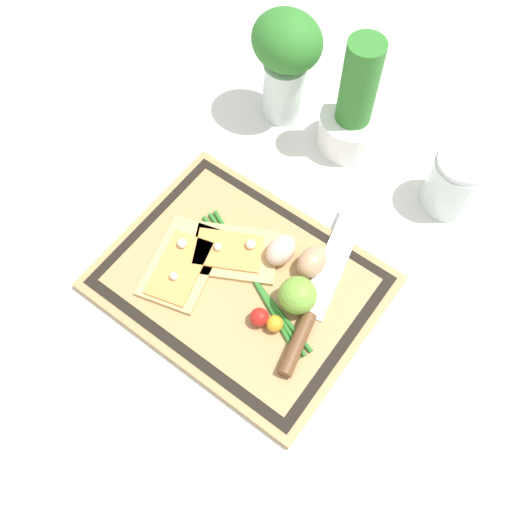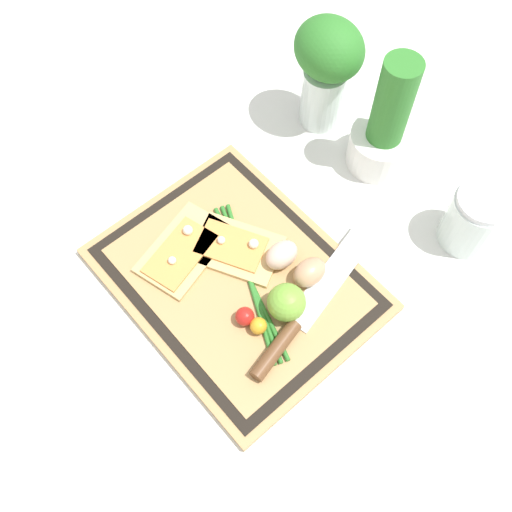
{
  "view_description": "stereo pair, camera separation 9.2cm",
  "coord_description": "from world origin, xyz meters",
  "px_view_note": "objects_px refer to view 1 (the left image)",
  "views": [
    {
      "loc": [
        0.26,
        -0.31,
        0.85
      ],
      "look_at": [
        0.0,
        0.04,
        0.03
      ],
      "focal_mm": 42.0,
      "sensor_mm": 36.0,
      "label": 1
    },
    {
      "loc": [
        0.33,
        -0.25,
        0.85
      ],
      "look_at": [
        0.0,
        0.04,
        0.03
      ],
      "focal_mm": 42.0,
      "sensor_mm": 36.0,
      "label": 2
    }
  ],
  "objects_px": {
    "egg_brown": "(312,262)",
    "lime": "(298,295)",
    "knife": "(310,314)",
    "herb_pot": "(353,112)",
    "cherry_tomato_red": "(259,317)",
    "egg_pink": "(281,250)",
    "herb_glass": "(286,58)",
    "pizza_slice_near": "(182,264)",
    "sauce_jar": "(454,184)",
    "cherry_tomato_yellow": "(275,324)",
    "pizza_slice_far": "(234,252)"
  },
  "relations": [
    {
      "from": "knife",
      "to": "lime",
      "type": "xyz_separation_m",
      "value": [
        -0.03,
        0.01,
        0.02
      ]
    },
    {
      "from": "herb_glass",
      "to": "cherry_tomato_red",
      "type": "bearing_deg",
      "value": -59.38
    },
    {
      "from": "egg_pink",
      "to": "cherry_tomato_yellow",
      "type": "distance_m",
      "value": 0.12
    },
    {
      "from": "cherry_tomato_yellow",
      "to": "herb_pot",
      "type": "distance_m",
      "value": 0.39
    },
    {
      "from": "egg_brown",
      "to": "lime",
      "type": "height_order",
      "value": "lime"
    },
    {
      "from": "lime",
      "to": "herb_glass",
      "type": "relative_size",
      "value": 0.27
    },
    {
      "from": "knife",
      "to": "herb_pot",
      "type": "relative_size",
      "value": 1.35
    },
    {
      "from": "pizza_slice_far",
      "to": "lime",
      "type": "distance_m",
      "value": 0.13
    },
    {
      "from": "herb_pot",
      "to": "cherry_tomato_red",
      "type": "bearing_deg",
      "value": -77.63
    },
    {
      "from": "egg_brown",
      "to": "herb_pot",
      "type": "distance_m",
      "value": 0.28
    },
    {
      "from": "egg_pink",
      "to": "herb_glass",
      "type": "xyz_separation_m",
      "value": [
        -0.18,
        0.26,
        0.09
      ]
    },
    {
      "from": "pizza_slice_far",
      "to": "cherry_tomato_yellow",
      "type": "relative_size",
      "value": 6.3
    },
    {
      "from": "lime",
      "to": "herb_pot",
      "type": "relative_size",
      "value": 0.26
    },
    {
      "from": "lime",
      "to": "sauce_jar",
      "type": "height_order",
      "value": "sauce_jar"
    },
    {
      "from": "cherry_tomato_red",
      "to": "sauce_jar",
      "type": "height_order",
      "value": "sauce_jar"
    },
    {
      "from": "knife",
      "to": "herb_pot",
      "type": "height_order",
      "value": "herb_pot"
    },
    {
      "from": "egg_brown",
      "to": "sauce_jar",
      "type": "distance_m",
      "value": 0.27
    },
    {
      "from": "egg_brown",
      "to": "sauce_jar",
      "type": "bearing_deg",
      "value": 66.87
    },
    {
      "from": "cherry_tomato_red",
      "to": "sauce_jar",
      "type": "relative_size",
      "value": 0.26
    },
    {
      "from": "lime",
      "to": "cherry_tomato_red",
      "type": "distance_m",
      "value": 0.06
    },
    {
      "from": "cherry_tomato_red",
      "to": "cherry_tomato_yellow",
      "type": "relative_size",
      "value": 1.11
    },
    {
      "from": "pizza_slice_far",
      "to": "cherry_tomato_red",
      "type": "relative_size",
      "value": 5.67
    },
    {
      "from": "egg_pink",
      "to": "cherry_tomato_red",
      "type": "distance_m",
      "value": 0.11
    },
    {
      "from": "sauce_jar",
      "to": "egg_brown",
      "type": "bearing_deg",
      "value": -113.13
    },
    {
      "from": "herb_glass",
      "to": "knife",
      "type": "bearing_deg",
      "value": -49.15
    },
    {
      "from": "egg_brown",
      "to": "herb_pot",
      "type": "height_order",
      "value": "herb_pot"
    },
    {
      "from": "cherry_tomato_yellow",
      "to": "herb_pot",
      "type": "xyz_separation_m",
      "value": [
        -0.11,
        0.37,
        0.05
      ]
    },
    {
      "from": "egg_brown",
      "to": "pizza_slice_near",
      "type": "bearing_deg",
      "value": -144.55
    },
    {
      "from": "egg_brown",
      "to": "lime",
      "type": "bearing_deg",
      "value": -75.47
    },
    {
      "from": "knife",
      "to": "egg_pink",
      "type": "bearing_deg",
      "value": 148.96
    },
    {
      "from": "knife",
      "to": "egg_brown",
      "type": "height_order",
      "value": "egg_brown"
    },
    {
      "from": "pizza_slice_near",
      "to": "sauce_jar",
      "type": "xyz_separation_m",
      "value": [
        0.27,
        0.37,
        0.03
      ]
    },
    {
      "from": "cherry_tomato_yellow",
      "to": "egg_brown",
      "type": "bearing_deg",
      "value": 96.05
    },
    {
      "from": "pizza_slice_near",
      "to": "cherry_tomato_yellow",
      "type": "bearing_deg",
      "value": 0.95
    },
    {
      "from": "egg_pink",
      "to": "cherry_tomato_red",
      "type": "bearing_deg",
      "value": -70.48
    },
    {
      "from": "pizza_slice_near",
      "to": "pizza_slice_far",
      "type": "xyz_separation_m",
      "value": [
        0.05,
        0.07,
        0.0
      ]
    },
    {
      "from": "lime",
      "to": "herb_pot",
      "type": "distance_m",
      "value": 0.34
    },
    {
      "from": "egg_pink",
      "to": "lime",
      "type": "distance_m",
      "value": 0.08
    },
    {
      "from": "knife",
      "to": "cherry_tomato_red",
      "type": "xyz_separation_m",
      "value": [
        -0.06,
        -0.05,
        0.01
      ]
    },
    {
      "from": "knife",
      "to": "egg_pink",
      "type": "xyz_separation_m",
      "value": [
        -0.09,
        0.06,
        0.01
      ]
    },
    {
      "from": "pizza_slice_near",
      "to": "cherry_tomato_yellow",
      "type": "xyz_separation_m",
      "value": [
        0.18,
        0.0,
        0.01
      ]
    },
    {
      "from": "pizza_slice_near",
      "to": "cherry_tomato_red",
      "type": "xyz_separation_m",
      "value": [
        0.15,
        -0.0,
        0.01
      ]
    },
    {
      "from": "pizza_slice_near",
      "to": "sauce_jar",
      "type": "relative_size",
      "value": 1.54
    },
    {
      "from": "pizza_slice_far",
      "to": "knife",
      "type": "xyz_separation_m",
      "value": [
        0.16,
        -0.02,
        0.0
      ]
    },
    {
      "from": "herb_pot",
      "to": "knife",
      "type": "bearing_deg",
      "value": -66.92
    },
    {
      "from": "pizza_slice_near",
      "to": "egg_brown",
      "type": "distance_m",
      "value": 0.2
    },
    {
      "from": "herb_glass",
      "to": "herb_pot",
      "type": "bearing_deg",
      "value": 3.89
    },
    {
      "from": "pizza_slice_near",
      "to": "knife",
      "type": "relative_size",
      "value": 0.56
    },
    {
      "from": "pizza_slice_near",
      "to": "lime",
      "type": "xyz_separation_m",
      "value": [
        0.18,
        0.05,
        0.02
      ]
    },
    {
      "from": "herb_pot",
      "to": "herb_glass",
      "type": "distance_m",
      "value": 0.14
    }
  ]
}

